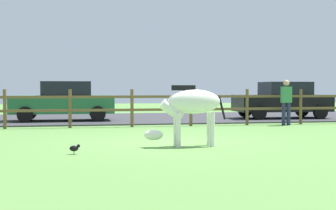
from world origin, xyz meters
TOP-DOWN VIEW (x-y plane):
  - ground_plane at (0.00, 0.00)m, footprint 60.00×60.00m
  - parking_asphalt at (0.00, 9.30)m, footprint 28.00×7.40m
  - paddock_fence at (-0.44, 5.00)m, footprint 21.22×0.11m
  - zebra at (0.20, -0.82)m, footprint 1.93×0.49m
  - crow_on_grass at (-2.43, -1.65)m, footprint 0.21×0.10m
  - parked_car_green at (-2.83, 7.92)m, footprint 4.01×1.89m
  - parked_car_black at (6.39, 7.66)m, footprint 4.03×1.93m
  - visitor_near_fence at (5.10, 4.55)m, footprint 0.39×0.27m

SIDE VIEW (x-z plane):
  - ground_plane at x=0.00m, z-range 0.00..0.00m
  - parking_asphalt at x=0.00m, z-range 0.00..0.05m
  - crow_on_grass at x=-2.43m, z-range 0.02..0.23m
  - paddock_fence at x=-0.44m, z-range 0.09..1.40m
  - parked_car_green at x=-2.83m, z-range 0.06..1.62m
  - parked_car_black at x=6.39m, z-range 0.06..1.62m
  - visitor_near_fence at x=5.10m, z-range 0.09..1.73m
  - zebra at x=0.20m, z-range 0.22..1.63m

